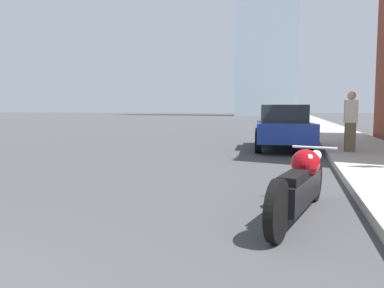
% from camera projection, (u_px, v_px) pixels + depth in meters
% --- Properties ---
extents(sidewalk, '(2.55, 240.00, 0.15)m').
position_uv_depth(sidewalk, '(317.00, 123.00, 38.38)').
color(sidewalk, '#B2ADA3').
rests_on(sidewalk, ground_plane).
extents(motorcycle, '(0.85, 2.61, 0.83)m').
position_uv_depth(motorcycle, '(301.00, 184.00, 4.67)').
color(motorcycle, black).
rests_on(motorcycle, ground_plane).
extents(parked_car_blue, '(2.19, 4.58, 1.51)m').
position_uv_depth(parked_car_blue, '(283.00, 127.00, 12.81)').
color(parked_car_blue, '#1E3899').
rests_on(parked_car_blue, ground_plane).
extents(parked_car_white, '(1.93, 4.57, 1.55)m').
position_uv_depth(parked_car_white, '(289.00, 119.00, 24.16)').
color(parked_car_white, silver).
rests_on(parked_car_white, ground_plane).
extents(parked_car_red, '(2.03, 4.34, 1.61)m').
position_uv_depth(parked_car_red, '(293.00, 116.00, 35.55)').
color(parked_car_red, red).
rests_on(parked_car_red, ground_plane).
extents(pedestrian, '(0.36, 0.24, 1.72)m').
position_uv_depth(pedestrian, '(351.00, 121.00, 10.73)').
color(pedestrian, brown).
rests_on(pedestrian, sidewalk).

